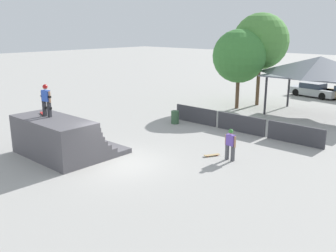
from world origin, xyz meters
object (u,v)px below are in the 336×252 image
at_px(bystander_walking, 230,142).
at_px(tree_beside_pavilion, 261,41).
at_px(trash_bin, 175,117).
at_px(parked_car_silver, 313,90).
at_px(skateboard_on_deck, 43,113).
at_px(skateboard_on_ground, 211,155).
at_px(skater_on_deck, 46,98).
at_px(tree_far_back, 239,56).

bearing_deg(bystander_walking, tree_beside_pavilion, -63.81).
relative_size(trash_bin, parked_car_silver, 0.19).
distance_m(bystander_walking, tree_beside_pavilion, 14.54).
bearing_deg(trash_bin, skateboard_on_deck, -97.68).
relative_size(skateboard_on_ground, parked_car_silver, 0.18).
relative_size(skater_on_deck, tree_beside_pavilion, 0.22).
height_order(bystander_walking, trash_bin, bystander_walking).
bearing_deg(skateboard_on_ground, parked_car_silver, -145.30).
height_order(bystander_walking, skateboard_on_ground, bystander_walking).
bearing_deg(skateboard_on_ground, skateboard_on_deck, -26.72).
relative_size(tree_beside_pavilion, parked_car_silver, 1.61).
relative_size(skater_on_deck, skateboard_on_ground, 1.94).
xyz_separation_m(skater_on_deck, tree_beside_pavilion, (1.53, 17.97, 2.25)).
distance_m(skateboard_on_ground, tree_far_back, 12.45).
bearing_deg(tree_far_back, bystander_walking, -59.48).
bearing_deg(trash_bin, parked_car_silver, 79.80).
height_order(trash_bin, parked_car_silver, parked_car_silver).
xyz_separation_m(skateboard_on_deck, skateboard_on_ground, (6.79, 5.02, -1.92)).
relative_size(bystander_walking, tree_far_back, 0.26).
height_order(tree_far_back, trash_bin, tree_far_back).
bearing_deg(parked_car_silver, bystander_walking, -69.80).
bearing_deg(skateboard_on_deck, trash_bin, 102.30).
height_order(skateboard_on_deck, skateboard_on_ground, skateboard_on_deck).
distance_m(skater_on_deck, skateboard_on_ground, 8.52).
relative_size(skateboard_on_deck, bystander_walking, 0.50).
distance_m(skateboard_on_deck, trash_bin, 8.94).
distance_m(tree_beside_pavilion, trash_bin, 10.30).
bearing_deg(bystander_walking, skateboard_on_ground, 8.80).
distance_m(skater_on_deck, tree_beside_pavilion, 18.17).
height_order(skateboard_on_ground, tree_far_back, tree_far_back).
relative_size(tree_far_back, trash_bin, 7.13).
xyz_separation_m(skateboard_on_ground, parked_car_silver, (-2.74, 19.66, 0.54)).
height_order(skater_on_deck, skateboard_on_ground, skater_on_deck).
xyz_separation_m(skateboard_on_deck, trash_bin, (1.18, 8.73, -1.55)).
bearing_deg(trash_bin, tree_far_back, 86.49).
relative_size(bystander_walking, trash_bin, 1.82).
height_order(skater_on_deck, parked_car_silver, skater_on_deck).
xyz_separation_m(skater_on_deck, parked_car_silver, (3.47, 24.79, -2.23)).
xyz_separation_m(tree_far_back, parked_car_silver, (2.45, 9.07, -3.43)).
bearing_deg(tree_far_back, skateboard_on_ground, -63.92).
height_order(skater_on_deck, bystander_walking, skater_on_deck).
bearing_deg(parked_car_silver, skater_on_deck, -88.56).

